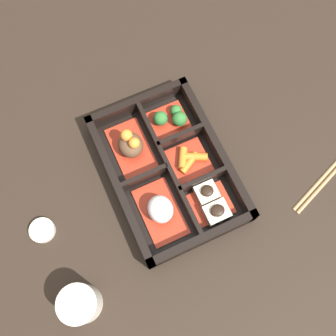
{
  "coord_description": "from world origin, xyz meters",
  "views": [
    {
      "loc": [
        -0.21,
        0.1,
        0.72
      ],
      "look_at": [
        0.0,
        0.0,
        0.03
      ],
      "focal_mm": 42.0,
      "sensor_mm": 36.0,
      "label": 1
    }
  ],
  "objects_px": {
    "tea_cup": "(80,304)",
    "sauce_dish": "(42,230)",
    "chopsticks": "(330,173)",
    "bowl_rice": "(160,210)"
  },
  "relations": [
    {
      "from": "bowl_rice",
      "to": "tea_cup",
      "type": "xyz_separation_m",
      "value": [
        -0.09,
        0.19,
        0.0
      ]
    },
    {
      "from": "bowl_rice",
      "to": "sauce_dish",
      "type": "distance_m",
      "value": 0.22
    },
    {
      "from": "tea_cup",
      "to": "chopsticks",
      "type": "xyz_separation_m",
      "value": [
        0.03,
        -0.52,
        -0.03
      ]
    },
    {
      "from": "chopsticks",
      "to": "tea_cup",
      "type": "bearing_deg",
      "value": 92.78
    },
    {
      "from": "tea_cup",
      "to": "sauce_dish",
      "type": "height_order",
      "value": "tea_cup"
    },
    {
      "from": "bowl_rice",
      "to": "sauce_dish",
      "type": "height_order",
      "value": "bowl_rice"
    },
    {
      "from": "tea_cup",
      "to": "sauce_dish",
      "type": "relative_size",
      "value": 1.44
    },
    {
      "from": "bowl_rice",
      "to": "sauce_dish",
      "type": "relative_size",
      "value": 2.53
    },
    {
      "from": "tea_cup",
      "to": "bowl_rice",
      "type": "bearing_deg",
      "value": -64.37
    },
    {
      "from": "bowl_rice",
      "to": "chopsticks",
      "type": "height_order",
      "value": "bowl_rice"
    }
  ]
}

